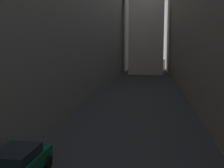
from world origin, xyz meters
TOP-DOWN VIEW (x-y plane):
  - ground_plane at (0.00, 48.00)m, footprint 264.00×264.00m
  - building_block_left at (-13.16, 50.00)m, footprint 15.32×108.00m
  - parked_car_left_far at (-4.40, 24.18)m, footprint 1.97×4.29m

SIDE VIEW (x-z plane):
  - ground_plane at x=0.00m, z-range 0.00..0.00m
  - parked_car_left_far at x=-4.40m, z-range 0.05..1.52m
  - building_block_left at x=-13.16m, z-range 0.00..24.70m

